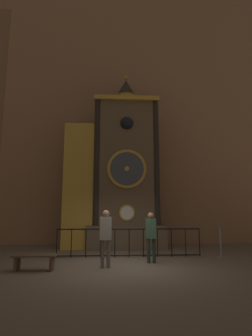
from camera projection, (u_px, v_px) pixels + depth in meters
The scene contains 8 objects.
ground_plane at pixel (121, 266), 7.96m from camera, with size 28.00×28.00×0.00m, color brown.
cathedral_back_wall at pixel (116, 109), 14.57m from camera, with size 24.00×0.32×14.57m.
clock_tower at pixel (116, 173), 12.47m from camera, with size 4.64×1.77×8.45m.
railing_fence at pixel (129, 241), 9.67m from camera, with size 5.32×0.05×1.03m.
visitor_near at pixel (106, 233), 7.91m from camera, with size 0.35×0.23×1.69m.
visitor_far at pixel (151, 232), 8.65m from camera, with size 0.37×0.27×1.61m.
stanchion_post at pixel (221, 247), 9.59m from camera, with size 0.28×0.28×1.08m.
visitor_bench at pixel (35, 259), 7.43m from camera, with size 1.22×0.40×0.44m.
Camera 1 is at (-0.29, -8.34, 1.67)m, focal length 28.00 mm.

